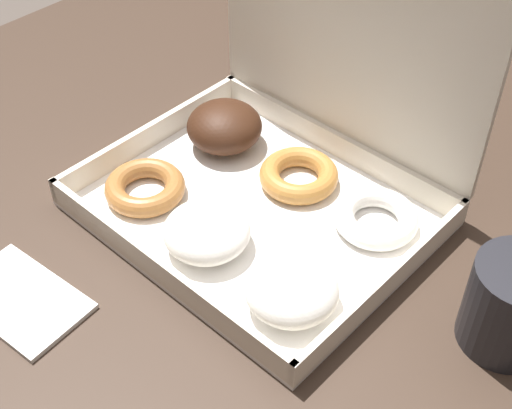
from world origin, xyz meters
The scene contains 3 objects.
dining_table centered at (0.00, 0.00, 0.64)m, with size 1.26×1.02×0.72m.
donut_box centered at (0.00, 0.00, 0.77)m, with size 0.39×0.32×0.34m.
paper_napkin centered at (-0.09, -0.30, 0.72)m, with size 0.15×0.10×0.01m.
Camera 1 is at (0.43, -0.49, 1.32)m, focal length 50.00 mm.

